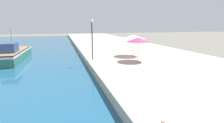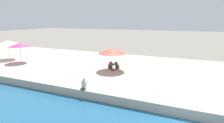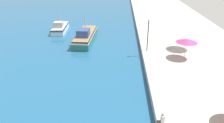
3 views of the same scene
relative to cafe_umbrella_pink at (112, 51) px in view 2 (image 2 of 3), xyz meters
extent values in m
plane|color=slate|center=(-6.53, -7.93, -2.99)|extent=(200.00, 200.00, 0.00)
cylinder|color=#B7B7B7|center=(0.00, 0.00, -1.17)|extent=(0.06, 0.06, 2.10)
cone|color=#E04C38|center=(0.00, 0.00, 0.00)|extent=(3.12, 3.12, 0.55)
cylinder|color=#B7B7B7|center=(-1.18, 12.97, -1.07)|extent=(0.06, 0.06, 2.30)
cone|color=#E5387A|center=(-1.18, 12.97, 0.16)|extent=(2.69, 2.69, 0.47)
cylinder|color=#B7B7B7|center=(-0.42, 16.21, -1.05)|extent=(0.06, 0.06, 2.35)
cone|color=white|center=(-0.42, 16.21, 0.23)|extent=(2.99, 2.99, 0.52)
cylinder|color=#333338|center=(-0.13, -0.18, -2.20)|extent=(0.44, 0.44, 0.04)
cylinder|color=#333338|center=(-0.13, -0.18, -1.87)|extent=(0.08, 0.08, 0.70)
cylinder|color=#4C4742|center=(-0.13, -0.18, -1.50)|extent=(0.80, 0.80, 0.04)
cube|color=#2D2D33|center=(0.57, -0.44, -2.00)|extent=(0.44, 0.44, 0.45)
cube|color=#2D8E42|center=(0.57, -0.44, -1.74)|extent=(0.52, 0.52, 0.06)
cube|color=#2D8E42|center=(0.39, -0.37, -1.51)|extent=(0.20, 0.40, 0.40)
cube|color=#2D2D33|center=(0.35, 0.40, -2.00)|extent=(0.48, 0.48, 0.45)
cube|color=red|center=(0.35, 0.40, -1.74)|extent=(0.56, 0.56, 0.06)
cube|color=red|center=(0.22, 0.25, -1.51)|extent=(0.35, 0.30, 0.40)
cube|color=brown|center=(-6.35, -0.03, -2.14)|extent=(0.39, 0.28, 0.16)
cube|color=silver|center=(-6.16, -0.03, -1.77)|extent=(0.26, 0.36, 0.58)
sphere|color=tan|center=(-6.16, -0.03, -1.38)|extent=(0.21, 0.21, 0.21)
camera|label=1|loc=(-9.20, -4.47, 1.77)|focal=28.00mm
camera|label=2|loc=(-17.93, -7.46, 3.44)|focal=28.00mm
camera|label=3|loc=(-9.43, -13.65, 9.12)|focal=35.00mm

